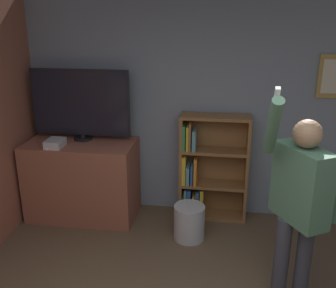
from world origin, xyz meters
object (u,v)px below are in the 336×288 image
at_px(bookshelf, 206,171).
at_px(television, 81,104).
at_px(waste_bin, 189,222).
at_px(person, 300,198).
at_px(game_console, 55,143).

bearing_deg(bookshelf, television, -176.51).
relative_size(television, waste_bin, 2.95).
bearing_deg(person, television, -151.05).
bearing_deg(person, waste_bin, -163.80).
xyz_separation_m(game_console, bookshelf, (1.71, 0.40, -0.40)).
bearing_deg(game_console, person, -22.65).
distance_m(game_console, bookshelf, 1.80).
bearing_deg(television, game_console, -125.74).
relative_size(game_console, person, 0.12).
height_order(game_console, bookshelf, bookshelf).
bearing_deg(bookshelf, game_console, -166.92).
bearing_deg(waste_bin, person, -43.30).
relative_size(bookshelf, person, 0.67).
relative_size(game_console, bookshelf, 0.18).
distance_m(bookshelf, person, 1.72).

